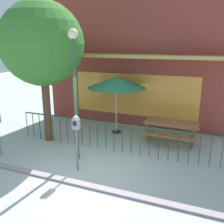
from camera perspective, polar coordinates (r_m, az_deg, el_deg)
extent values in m
plane|color=#A4AEA7|center=(6.75, -6.10, -14.52)|extent=(40.00, 40.00, 0.00)
cube|color=#572818|center=(10.64, 5.33, -2.88)|extent=(7.93, 0.54, 0.01)
cube|color=brown|center=(10.11, 5.71, 11.15)|extent=(7.93, 0.50, 5.17)
cube|color=orange|center=(10.04, 5.10, 3.99)|extent=(5.16, 0.02, 1.70)
cube|color=tan|center=(9.45, 4.61, 12.87)|extent=(6.74, 0.84, 0.12)
cube|color=#274A2F|center=(7.76, -0.51, -2.57)|extent=(6.66, 0.04, 0.04)
cylinder|color=#28501F|center=(9.62, -19.25, -2.80)|extent=(0.02, 0.02, 0.95)
cylinder|color=#2D3F20|center=(9.43, -17.91, -3.03)|extent=(0.02, 0.02, 0.95)
cylinder|color=#214731|center=(9.26, -16.51, -3.27)|extent=(0.02, 0.02, 0.95)
cylinder|color=#224028|center=(9.09, -15.07, -3.51)|extent=(0.02, 0.02, 0.95)
cylinder|color=#204F22|center=(8.92, -13.57, -3.76)|extent=(0.02, 0.02, 0.95)
cylinder|color=#293E1F|center=(8.77, -12.01, -4.02)|extent=(0.02, 0.02, 0.95)
cylinder|color=#244520|center=(8.62, -10.39, -4.29)|extent=(0.02, 0.02, 0.95)
cylinder|color=#284625|center=(8.47, -8.72, -4.56)|extent=(0.02, 0.02, 0.95)
cylinder|color=#2D3F32|center=(8.34, -6.99, -4.83)|extent=(0.02, 0.02, 0.95)
cylinder|color=#1B462A|center=(8.21, -5.21, -5.11)|extent=(0.02, 0.02, 0.95)
cylinder|color=#244821|center=(8.09, -3.37, -5.40)|extent=(0.02, 0.02, 0.95)
cylinder|color=#22482B|center=(7.98, -1.47, -5.68)|extent=(0.02, 0.02, 0.95)
cylinder|color=#1C3E1E|center=(7.88, 0.48, -5.97)|extent=(0.02, 0.02, 0.95)
cylinder|color=#1C4230|center=(7.79, 2.48, -6.26)|extent=(0.02, 0.02, 0.95)
cylinder|color=#234525|center=(7.70, 4.53, -6.54)|extent=(0.02, 0.02, 0.95)
cylinder|color=#2D5122|center=(7.63, 6.62, -6.82)|extent=(0.02, 0.02, 0.95)
cylinder|color=#1A5024|center=(7.57, 8.75, -7.10)|extent=(0.02, 0.02, 0.95)
cylinder|color=#1B4B24|center=(7.52, 10.92, -7.38)|extent=(0.02, 0.02, 0.95)
cylinder|color=#1D4920|center=(7.48, 13.11, -7.64)|extent=(0.02, 0.02, 0.95)
cylinder|color=#1F4D28|center=(7.45, 15.33, -7.90)|extent=(0.02, 0.02, 0.95)
cylinder|color=#1C4327|center=(7.43, 17.57, -8.14)|extent=(0.02, 0.02, 0.95)
cylinder|color=#254227|center=(7.42, 19.81, -8.38)|extent=(0.02, 0.02, 0.95)
cylinder|color=#1A4624|center=(7.43, 22.06, -8.60)|extent=(0.02, 0.02, 0.95)
cylinder|color=#23502B|center=(7.44, 24.31, -8.81)|extent=(0.02, 0.02, 0.95)
cube|color=brown|center=(8.67, 13.73, -2.50)|extent=(1.82, 0.82, 0.07)
cube|color=#945730|center=(8.26, 12.92, -5.60)|extent=(1.81, 0.32, 0.05)
cube|color=olive|center=(9.28, 14.21, -3.27)|extent=(1.81, 0.32, 0.05)
cube|color=brown|center=(8.67, 8.44, -4.79)|extent=(0.08, 0.35, 0.78)
cube|color=brown|center=(9.19, 9.36, -3.65)|extent=(0.08, 0.35, 0.78)
cube|color=brown|center=(8.45, 18.18, -6.01)|extent=(0.08, 0.35, 0.78)
cube|color=brown|center=(8.98, 18.54, -4.76)|extent=(0.08, 0.35, 0.78)
cylinder|color=black|center=(9.65, 0.98, -4.63)|extent=(0.36, 0.36, 0.05)
cylinder|color=#BFAEB3|center=(9.34, 1.02, 1.40)|extent=(0.04, 0.04, 2.15)
cone|color=#2C7D55|center=(9.15, 1.04, 6.98)|extent=(2.20, 2.20, 0.41)
cylinder|color=slate|center=(8.28, -24.76, -5.87)|extent=(0.06, 0.06, 1.09)
cylinder|color=slate|center=(6.75, -8.16, -8.79)|extent=(0.06, 0.06, 1.21)
cube|color=gray|center=(6.48, -8.41, -2.77)|extent=(0.18, 0.14, 0.28)
sphere|color=gray|center=(6.44, -8.46, -1.59)|extent=(0.17, 0.17, 0.17)
cube|color=black|center=(6.41, -8.75, -2.68)|extent=(0.11, 0.01, 0.12)
cylinder|color=brown|center=(8.86, -15.02, 1.63)|extent=(0.27, 0.27, 2.62)
sphere|color=#3A7A2D|center=(8.61, -16.03, 15.09)|extent=(2.77, 2.77, 2.77)
cylinder|color=#2A552E|center=(7.03, -8.48, 2.13)|extent=(0.10, 0.10, 3.51)
sphere|color=beige|center=(6.84, -9.14, 17.58)|extent=(0.28, 0.28, 0.28)
cube|color=gray|center=(6.42, -8.02, -16.34)|extent=(11.11, 0.20, 0.11)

